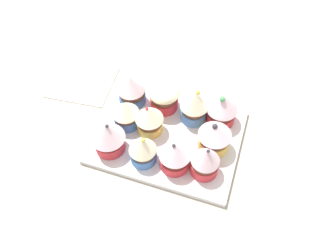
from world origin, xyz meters
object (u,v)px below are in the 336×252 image
cupcake_6 (215,136)px  napkin (83,80)px  cupcake_2 (175,155)px  cupcake_10 (222,108)px  baking_tray (168,136)px  cupcake_3 (205,160)px  cupcake_8 (164,96)px  cupcake_0 (108,136)px  cupcake_4 (127,112)px  cupcake_5 (150,118)px  cupcake_1 (143,149)px  cupcake_9 (194,106)px  cupcake_7 (131,90)px

cupcake_6 → napkin: cupcake_6 is taller
cupcake_2 → cupcake_10: cupcake_10 is taller
cupcake_2 → napkin: 32.85cm
baking_tray → cupcake_3: size_ratio=3.87×
cupcake_8 → napkin: size_ratio=0.47×
cupcake_10 → cupcake_0: bearing=-144.5°
cupcake_4 → napkin: 18.48cm
cupcake_0 → cupcake_5: cupcake_0 is taller
napkin → cupcake_1: bearing=-36.4°
cupcake_1 → cupcake_4: 10.00cm
cupcake_3 → cupcake_8: (-12.56, 12.97, -0.35)cm
cupcake_3 → cupcake_9: size_ratio=0.94×
cupcake_7 → napkin: cupcake_7 is taller
cupcake_3 → cupcake_9: cupcake_9 is taller
cupcake_4 → baking_tray: bearing=-2.7°
baking_tray → cupcake_0: cupcake_0 is taller
cupcake_3 → cupcake_9: 13.02cm
baking_tray → cupcake_3: cupcake_3 is taller
cupcake_8 → napkin: bearing=174.4°
cupcake_3 → napkin: bearing=156.2°
cupcake_2 → cupcake_9: (0.29, 12.42, 0.46)cm
cupcake_7 → napkin: size_ratio=0.50×
cupcake_2 → cupcake_10: bearing=66.6°
cupcake_4 → cupcake_2: bearing=-28.5°
cupcake_9 → cupcake_10: bearing=13.0°
napkin → baking_tray: bearing=-20.2°
cupcake_0 → cupcake_10: same height
cupcake_6 → napkin: (-34.61, 9.02, -4.61)cm
cupcake_9 → cupcake_1: bearing=-116.8°
cupcake_5 → cupcake_1: bearing=-80.2°
cupcake_5 → cupcake_10: bearing=27.3°
cupcake_6 → cupcake_8: cupcake_6 is taller
cupcake_9 → cupcake_10: 5.80cm
cupcake_9 → cupcake_2: bearing=-91.4°
cupcake_2 → cupcake_6: cupcake_6 is taller
cupcake_4 → cupcake_10: 19.94cm
cupcake_6 → cupcake_2: bearing=-132.5°
cupcake_8 → cupcake_10: cupcake_10 is taller
cupcake_5 → napkin: cupcake_5 is taller
cupcake_1 → cupcake_5: (-1.28, 7.37, 0.04)cm
cupcake_4 → cupcake_9: 14.20cm
baking_tray → cupcake_10: (9.51, 7.20, 4.57)cm
napkin → cupcake_5: bearing=-23.2°
cupcake_1 → napkin: size_ratio=0.50×
cupcake_7 → cupcake_9: bearing=-1.8°
baking_tray → cupcake_1: size_ratio=4.09×
cupcake_0 → cupcake_6: bearing=19.4°
cupcake_3 → cupcake_2: bearing=-174.0°
cupcake_1 → cupcake_2: bearing=5.8°
cupcake_1 → napkin: 27.92cm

